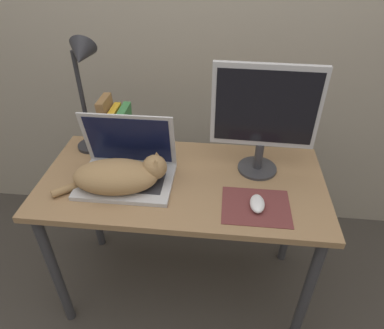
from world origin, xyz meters
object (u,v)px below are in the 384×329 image
(cat, at_px, (120,175))
(desk_lamp, at_px, (83,77))
(laptop, at_px, (127,168))
(external_monitor, at_px, (264,115))
(computer_mouse, at_px, (257,204))
(book_row, at_px, (117,127))

(cat, relative_size, desk_lamp, 0.85)
(laptop, xyz_separation_m, external_monitor, (0.54, 0.12, 0.21))
(laptop, height_order, cat, laptop)
(external_monitor, distance_m, desk_lamp, 0.75)
(computer_mouse, height_order, book_row, book_row)
(laptop, bearing_deg, external_monitor, 12.43)
(cat, xyz_separation_m, desk_lamp, (-0.19, 0.26, 0.30))
(cat, height_order, external_monitor, external_monitor)
(cat, height_order, desk_lamp, desk_lamp)
(computer_mouse, bearing_deg, desk_lamp, 156.51)
(laptop, relative_size, book_row, 1.51)
(cat, bearing_deg, book_row, 107.23)
(computer_mouse, distance_m, desk_lamp, 0.87)
(cat, height_order, book_row, book_row)
(laptop, relative_size, external_monitor, 0.82)
(laptop, height_order, desk_lamp, desk_lamp)
(external_monitor, bearing_deg, desk_lamp, 174.38)
(external_monitor, distance_m, book_row, 0.67)
(desk_lamp, bearing_deg, external_monitor, -5.62)
(desk_lamp, bearing_deg, book_row, 18.78)
(external_monitor, xyz_separation_m, book_row, (-0.64, 0.11, -0.15))
(book_row, distance_m, desk_lamp, 0.27)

